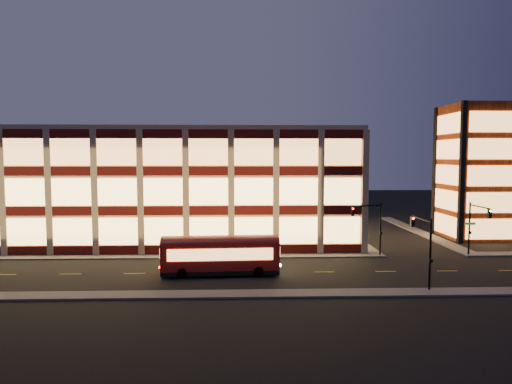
{
  "coord_description": "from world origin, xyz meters",
  "views": [
    {
      "loc": [
        8.11,
        -48.64,
        11.01
      ],
      "look_at": [
        9.96,
        8.0,
        6.62
      ],
      "focal_mm": 32.0,
      "sensor_mm": 36.0,
      "label": 1
    }
  ],
  "objects": [
    {
      "name": "trolley_bus",
      "position": [
        6.15,
        -6.55,
        2.04
      ],
      "size": [
        10.97,
        3.26,
        3.68
      ],
      "rotation": [
        0.0,
        0.0,
        0.05
      ],
      "color": "#9B0E08",
      "rests_on": "ground"
    },
    {
      "name": "stair_tower",
      "position": [
        39.95,
        11.95,
        8.99
      ],
      "size": [
        8.6,
        8.6,
        18.0
      ],
      "color": "#8C3814",
      "rests_on": "ground"
    },
    {
      "name": "traffic_signal_near",
      "position": [
        23.5,
        -11.03,
        4.13
      ],
      "size": [
        0.32,
        4.45,
        6.0
      ],
      "color": "black",
      "rests_on": "ground"
    },
    {
      "name": "sidewalk_near",
      "position": [
        0.0,
        -13.0,
        0.07
      ],
      "size": [
        100.0,
        2.0,
        0.15
      ],
      "primitive_type": "cube",
      "color": "#514F4C",
      "rests_on": "ground"
    },
    {
      "name": "traffic_signal_right",
      "position": [
        33.5,
        -0.62,
        4.1
      ],
      "size": [
        1.2,
        4.37,
        6.0
      ],
      "color": "black",
      "rests_on": "ground"
    },
    {
      "name": "ground",
      "position": [
        0.0,
        0.0,
        0.0
      ],
      "size": [
        200.0,
        200.0,
        0.0
      ],
      "primitive_type": "plane",
      "color": "black",
      "rests_on": "ground"
    },
    {
      "name": "sidewalk_office_south",
      "position": [
        -3.0,
        1.0,
        0.07
      ],
      "size": [
        54.0,
        2.0,
        0.15
      ],
      "primitive_type": "cube",
      "color": "#514F4C",
      "rests_on": "ground"
    },
    {
      "name": "sidewalk_office_east",
      "position": [
        23.0,
        17.0,
        0.07
      ],
      "size": [
        2.0,
        30.0,
        0.15
      ],
      "primitive_type": "cube",
      "color": "#514F4C",
      "rests_on": "ground"
    },
    {
      "name": "traffic_signal_far",
      "position": [
        22.21,
        0.24,
        4.11
      ],
      "size": [
        3.79,
        1.87,
        6.0
      ],
      "color": "black",
      "rests_on": "ground"
    },
    {
      "name": "office_building",
      "position": [
        -2.91,
        16.91,
        7.25
      ],
      "size": [
        50.45,
        30.45,
        14.5
      ],
      "color": "tan",
      "rests_on": "ground"
    },
    {
      "name": "sidewalk_tower_west",
      "position": [
        34.0,
        17.0,
        0.07
      ],
      "size": [
        2.0,
        30.0,
        0.15
      ],
      "primitive_type": "cube",
      "color": "#514F4C",
      "rests_on": "ground"
    }
  ]
}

